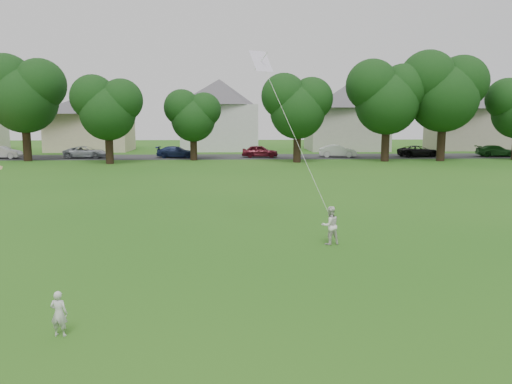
{
  "coord_description": "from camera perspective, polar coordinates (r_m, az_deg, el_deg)",
  "views": [
    {
      "loc": [
        1.55,
        -11.2,
        4.32
      ],
      "look_at": [
        2.18,
        2.0,
        2.3
      ],
      "focal_mm": 35.0,
      "sensor_mm": 36.0,
      "label": 1
    }
  ],
  "objects": [
    {
      "name": "ground",
      "position": [
        12.11,
        -10.15,
        -12.36
      ],
      "size": [
        160.0,
        160.0,
        0.0
      ],
      "primitive_type": "plane",
      "color": "#1D5413",
      "rests_on": "ground"
    },
    {
      "name": "street",
      "position": [
        53.4,
        -4.39,
        4.03
      ],
      "size": [
        90.0,
        7.0,
        0.01
      ],
      "primitive_type": "cube",
      "color": "#2D2D30",
      "rests_on": "ground"
    },
    {
      "name": "toddler",
      "position": [
        10.83,
        -21.6,
        -12.8
      ],
      "size": [
        0.36,
        0.26,
        0.93
      ],
      "primitive_type": "imported",
      "rotation": [
        0.0,
        0.0,
        3.03
      ],
      "color": "silver",
      "rests_on": "ground"
    },
    {
      "name": "older_boy",
      "position": [
        17.08,
        8.47,
        -3.8
      ],
      "size": [
        0.76,
        0.67,
        1.31
      ],
      "primitive_type": "imported",
      "rotation": [
        0.0,
        0.0,
        3.46
      ],
      "color": "silver",
      "rests_on": "ground"
    },
    {
      "name": "kite",
      "position": [
        17.6,
        4.42,
        6.37
      ],
      "size": [
        1.65,
        1.56,
        6.19
      ],
      "color": "white",
      "rests_on": "ground"
    },
    {
      "name": "tree_row",
      "position": [
        47.38,
        -2.12,
        10.93
      ],
      "size": [
        83.48,
        9.74,
        10.74
      ],
      "color": "black",
      "rests_on": "ground"
    },
    {
      "name": "parked_cars",
      "position": [
        52.33,
        -3.2,
        4.63
      ],
      "size": [
        64.23,
        2.41,
        1.29
      ],
      "color": "black",
      "rests_on": "ground"
    },
    {
      "name": "house_row",
      "position": [
        63.2,
        -2.99,
        9.23
      ],
      "size": [
        77.33,
        13.98,
        10.4
      ],
      "color": "beige",
      "rests_on": "ground"
    }
  ]
}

